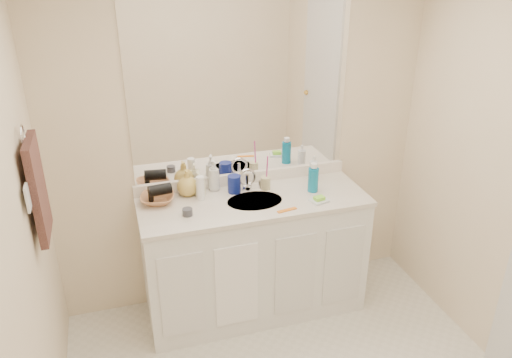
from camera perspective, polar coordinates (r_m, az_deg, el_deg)
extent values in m
cube|color=beige|center=(3.42, -1.61, 4.47)|extent=(2.60, 0.02, 2.40)
cube|color=beige|center=(2.19, -26.35, -10.91)|extent=(0.02, 2.60, 2.40)
cube|color=white|center=(3.53, -0.24, -8.91)|extent=(1.50, 0.55, 0.85)
cube|color=silver|center=(3.31, -0.25, -2.56)|extent=(1.52, 0.57, 0.03)
cube|color=white|center=(3.51, -1.49, 0.10)|extent=(1.52, 0.03, 0.08)
cylinder|color=#B7ACA0|center=(3.29, -0.15, -2.67)|extent=(0.37, 0.37, 0.02)
cylinder|color=silver|center=(3.42, -1.04, -0.34)|extent=(0.02, 0.02, 0.11)
cube|color=white|center=(3.30, -1.65, 10.30)|extent=(1.48, 0.01, 1.20)
cylinder|color=navy|center=(3.38, -2.51, -0.57)|extent=(0.11, 0.11, 0.12)
cylinder|color=beige|center=(3.42, 1.09, -0.47)|extent=(0.08, 0.08, 0.09)
cylinder|color=#DE3A99|center=(3.38, 1.27, 1.16)|extent=(0.01, 0.04, 0.20)
cylinder|color=#0D76A1|center=(3.40, 6.55, -0.09)|extent=(0.08, 0.08, 0.17)
cylinder|color=silver|center=(3.55, 6.56, 0.89)|extent=(0.06, 0.06, 0.15)
cube|color=silver|center=(3.30, 7.22, -2.47)|extent=(0.13, 0.11, 0.01)
cube|color=#90EA39|center=(3.29, 7.24, -2.19)|extent=(0.07, 0.06, 0.02)
cube|color=orange|center=(3.17, 3.56, -3.56)|extent=(0.14, 0.05, 0.01)
cylinder|color=#393940|center=(3.13, -7.84, -3.75)|extent=(0.08, 0.08, 0.04)
cylinder|color=white|center=(3.28, -6.36, -1.05)|extent=(0.06, 0.06, 0.16)
imported|color=silver|center=(3.40, -4.84, 0.39)|extent=(0.10, 0.10, 0.21)
imported|color=beige|center=(3.36, -6.53, -0.56)|extent=(0.08, 0.08, 0.15)
imported|color=gold|center=(3.36, -7.86, -0.41)|extent=(0.16, 0.16, 0.18)
imported|color=#B17147|center=(3.31, -11.18, -2.23)|extent=(0.26, 0.26, 0.05)
cylinder|color=black|center=(3.29, -10.93, -1.21)|extent=(0.15, 0.09, 0.07)
torus|color=silver|center=(2.73, -25.12, 4.56)|extent=(0.01, 0.11, 0.11)
cube|color=#301C19|center=(2.83, -23.64, -1.07)|extent=(0.04, 0.32, 0.55)
cube|color=white|center=(2.64, -24.64, -1.96)|extent=(0.01, 0.08, 0.13)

